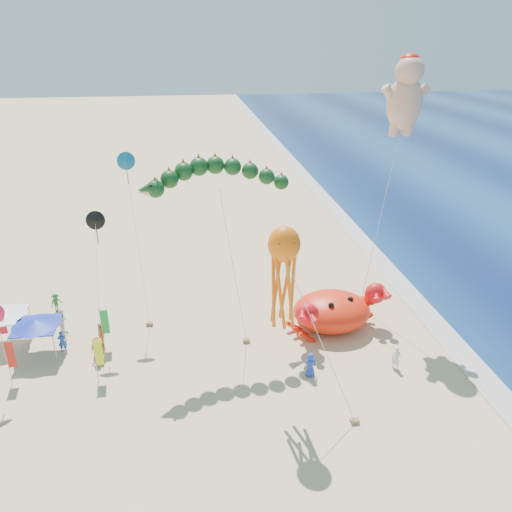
{
  "coord_description": "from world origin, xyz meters",
  "views": [
    {
      "loc": [
        -6.43,
        -29.16,
        20.62
      ],
      "look_at": [
        -2.0,
        2.0,
        6.5
      ],
      "focal_mm": 35.0,
      "sensor_mm": 36.0,
      "label": 1
    }
  ],
  "objects_px": {
    "cherub_kite": "(406,93)",
    "crab_inflatable": "(332,310)",
    "dragon_kite": "(217,181)",
    "canopy_white": "(2,313)",
    "octopus_kite": "(284,270)",
    "canopy_blue": "(36,323)"
  },
  "relations": [
    {
      "from": "canopy_white",
      "to": "cherub_kite",
      "type": "bearing_deg",
      "value": 3.18
    },
    {
      "from": "canopy_white",
      "to": "crab_inflatable",
      "type": "bearing_deg",
      "value": -3.44
    },
    {
      "from": "cherub_kite",
      "to": "canopy_white",
      "type": "distance_m",
      "value": 32.39
    },
    {
      "from": "octopus_kite",
      "to": "cherub_kite",
      "type": "bearing_deg",
      "value": 44.72
    },
    {
      "from": "dragon_kite",
      "to": "octopus_kite",
      "type": "bearing_deg",
      "value": -68.99
    },
    {
      "from": "dragon_kite",
      "to": "canopy_white",
      "type": "distance_m",
      "value": 18.07
    },
    {
      "from": "octopus_kite",
      "to": "crab_inflatable",
      "type": "bearing_deg",
      "value": 54.18
    },
    {
      "from": "dragon_kite",
      "to": "canopy_blue",
      "type": "relative_size",
      "value": 4.01
    },
    {
      "from": "dragon_kite",
      "to": "cherub_kite",
      "type": "relative_size",
      "value": 0.66
    },
    {
      "from": "crab_inflatable",
      "to": "dragon_kite",
      "type": "height_order",
      "value": "dragon_kite"
    },
    {
      "from": "cherub_kite",
      "to": "canopy_white",
      "type": "xyz_separation_m",
      "value": [
        -29.01,
        -1.61,
        -14.32
      ]
    },
    {
      "from": "dragon_kite",
      "to": "crab_inflatable",
      "type": "bearing_deg",
      "value": -3.66
    },
    {
      "from": "crab_inflatable",
      "to": "dragon_kite",
      "type": "distance_m",
      "value": 13.18
    },
    {
      "from": "octopus_kite",
      "to": "canopy_blue",
      "type": "height_order",
      "value": "octopus_kite"
    },
    {
      "from": "cherub_kite",
      "to": "octopus_kite",
      "type": "xyz_separation_m",
      "value": [
        -10.5,
        -10.4,
        -7.95
      ]
    },
    {
      "from": "canopy_blue",
      "to": "dragon_kite",
      "type": "bearing_deg",
      "value": 3.84
    },
    {
      "from": "cherub_kite",
      "to": "canopy_white",
      "type": "height_order",
      "value": "cherub_kite"
    },
    {
      "from": "cherub_kite",
      "to": "crab_inflatable",
      "type": "bearing_deg",
      "value": -149.63
    },
    {
      "from": "canopy_blue",
      "to": "octopus_kite",
      "type": "bearing_deg",
      "value": -24.01
    },
    {
      "from": "crab_inflatable",
      "to": "canopy_white",
      "type": "relative_size",
      "value": 2.44
    },
    {
      "from": "octopus_kite",
      "to": "dragon_kite",
      "type": "bearing_deg",
      "value": 111.01
    },
    {
      "from": "crab_inflatable",
      "to": "canopy_white",
      "type": "height_order",
      "value": "crab_inflatable"
    }
  ]
}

